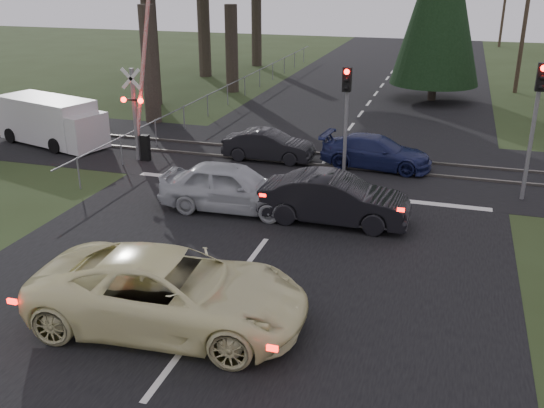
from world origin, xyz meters
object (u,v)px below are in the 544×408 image
at_px(crossing_signal, 140,112).
at_px(blue_sedan, 376,152).
at_px(traffic_signal_right, 539,106).
at_px(traffic_signal_center, 346,102).
at_px(cream_coupe, 170,292).
at_px(dark_car_far, 269,146).
at_px(utility_pole_mid, 526,16).
at_px(white_van, 54,122).
at_px(silver_car, 231,187).
at_px(dark_hatchback, 335,199).

height_order(crossing_signal, blue_sedan, crossing_signal).
distance_m(traffic_signal_right, traffic_signal_center, 6.68).
height_order(cream_coupe, dark_car_far, cream_coupe).
xyz_separation_m(utility_pole_mid, white_van, (-20.75, -19.17, -3.67)).
distance_m(utility_pole_mid, silver_car, 26.66).
distance_m(blue_sedan, white_van, 14.39).
xyz_separation_m(cream_coupe, dark_hatchback, (2.29, 6.90, -0.09)).
height_order(dark_hatchback, blue_sedan, dark_hatchback).
xyz_separation_m(cream_coupe, silver_car, (-1.18, 6.95, -0.05)).
relative_size(silver_car, blue_sedan, 1.06).
relative_size(traffic_signal_center, utility_pole_mid, 0.46).
height_order(cream_coupe, silver_car, cream_coupe).
xyz_separation_m(traffic_signal_right, blue_sedan, (-5.44, 2.23, -2.67)).
relative_size(traffic_signal_right, cream_coupe, 0.77).
distance_m(utility_pole_mid, dark_hatchback, 25.57).
relative_size(traffic_signal_center, cream_coupe, 0.67).
bearing_deg(cream_coupe, silver_car, 5.26).
relative_size(dark_car_far, white_van, 0.67).
xyz_separation_m(blue_sedan, white_van, (-14.36, -0.87, 0.42)).
height_order(traffic_signal_center, dark_hatchback, traffic_signal_center).
distance_m(dark_hatchback, white_van, 14.82).
height_order(crossing_signal, dark_car_far, crossing_signal).
height_order(utility_pole_mid, dark_hatchback, utility_pole_mid).
xyz_separation_m(crossing_signal, blue_sedan, (9.39, 1.91, -1.42)).
relative_size(crossing_signal, blue_sedan, 1.58).
relative_size(cream_coupe, blue_sedan, 1.39).
relative_size(traffic_signal_right, dark_hatchback, 1.01).
xyz_separation_m(crossing_signal, silver_car, (5.45, -4.05, -1.26)).
bearing_deg(traffic_signal_center, crossing_signal, -173.85).
distance_m(crossing_signal, dark_hatchback, 9.91).
relative_size(silver_car, dark_car_far, 1.25).
relative_size(traffic_signal_center, dark_car_far, 1.09).
height_order(traffic_signal_right, traffic_signal_center, traffic_signal_right).
xyz_separation_m(traffic_signal_right, silver_car, (-9.37, -3.74, -2.51)).
distance_m(crossing_signal, silver_car, 6.91).
height_order(traffic_signal_center, cream_coupe, traffic_signal_center).
height_order(cream_coupe, blue_sedan, cream_coupe).
bearing_deg(dark_hatchback, blue_sedan, -4.58).
height_order(traffic_signal_right, silver_car, traffic_signal_right).
bearing_deg(dark_hatchback, cream_coupe, 161.39).
bearing_deg(traffic_signal_right, utility_pole_mid, 87.34).
bearing_deg(crossing_signal, traffic_signal_center, 6.15).
bearing_deg(utility_pole_mid, dark_car_far, -120.13).
height_order(traffic_signal_right, utility_pole_mid, utility_pole_mid).
bearing_deg(crossing_signal, dark_car_far, 17.94).
xyz_separation_m(traffic_signal_center, cream_coupe, (-1.64, -11.89, -1.95)).
relative_size(dark_hatchback, blue_sedan, 1.05).
bearing_deg(traffic_signal_center, white_van, 179.34).
bearing_deg(cream_coupe, dark_hatchback, -22.79).
bearing_deg(utility_pole_mid, silver_car, -113.05).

